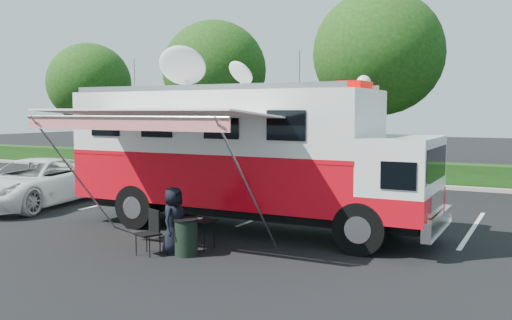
{
  "coord_description": "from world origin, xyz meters",
  "views": [
    {
      "loc": [
        7.3,
        -13.64,
        3.29
      ],
      "look_at": [
        0.0,
        0.5,
        1.9
      ],
      "focal_mm": 40.0,
      "sensor_mm": 36.0,
      "label": 1
    }
  ],
  "objects_px": {
    "folding_table": "(197,221)",
    "trash_bin": "(186,237)",
    "command_truck": "(245,154)",
    "white_suv": "(34,206)"
  },
  "relations": [
    {
      "from": "folding_table",
      "to": "trash_bin",
      "type": "xyz_separation_m",
      "value": [
        0.13,
        -0.63,
        -0.24
      ]
    },
    {
      "from": "command_truck",
      "to": "white_suv",
      "type": "distance_m",
      "value": 8.57
    },
    {
      "from": "white_suv",
      "to": "folding_table",
      "type": "relative_size",
      "value": 6.33
    },
    {
      "from": "command_truck",
      "to": "white_suv",
      "type": "bearing_deg",
      "value": 179.31
    },
    {
      "from": "command_truck",
      "to": "trash_bin",
      "type": "distance_m",
      "value": 3.5
    },
    {
      "from": "trash_bin",
      "to": "command_truck",
      "type": "bearing_deg",
      "value": 92.77
    },
    {
      "from": "white_suv",
      "to": "folding_table",
      "type": "xyz_separation_m",
      "value": [
        8.33,
        -2.54,
        0.67
      ]
    },
    {
      "from": "command_truck",
      "to": "folding_table",
      "type": "bearing_deg",
      "value": -89.49
    },
    {
      "from": "command_truck",
      "to": "folding_table",
      "type": "distance_m",
      "value": 2.82
    },
    {
      "from": "folding_table",
      "to": "trash_bin",
      "type": "distance_m",
      "value": 0.69
    }
  ]
}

